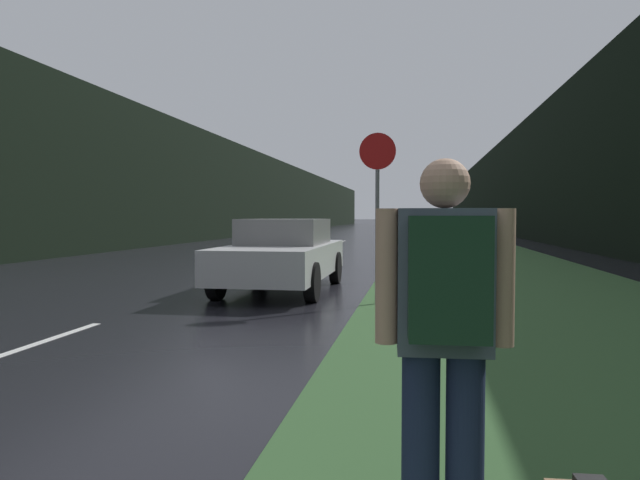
# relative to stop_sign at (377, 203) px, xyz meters

# --- Properties ---
(grass_verge) EXTENTS (6.00, 240.00, 0.02)m
(grass_verge) POSITION_rel_stop_sign_xyz_m (2.71, 28.63, -1.75)
(grass_verge) COLOR #33562D
(grass_verge) RESTS_ON ground_plane
(lane_stripe_b) EXTENTS (0.12, 3.00, 0.01)m
(lane_stripe_b) POSITION_rel_stop_sign_xyz_m (-3.80, -3.89, -1.75)
(lane_stripe_b) COLOR silver
(lane_stripe_b) RESTS_ON ground_plane
(lane_stripe_c) EXTENTS (0.12, 3.00, 0.01)m
(lane_stripe_c) POSITION_rel_stop_sign_xyz_m (-3.80, 3.11, -1.75)
(lane_stripe_c) COLOR silver
(lane_stripe_c) RESTS_ON ground_plane
(lane_stripe_d) EXTENTS (0.12, 3.00, 0.01)m
(lane_stripe_d) POSITION_rel_stop_sign_xyz_m (-3.80, 10.11, -1.75)
(lane_stripe_d) COLOR silver
(lane_stripe_d) RESTS_ON ground_plane
(lane_stripe_e) EXTENTS (0.12, 3.00, 0.01)m
(lane_stripe_e) POSITION_rel_stop_sign_xyz_m (-3.80, 17.11, -1.75)
(lane_stripe_e) COLOR silver
(lane_stripe_e) RESTS_ON ground_plane
(lane_stripe_f) EXTENTS (0.12, 3.00, 0.01)m
(lane_stripe_f) POSITION_rel_stop_sign_xyz_m (-3.80, 24.11, -1.75)
(lane_stripe_f) COLOR silver
(lane_stripe_f) RESTS_ON ground_plane
(treeline_far_side) EXTENTS (2.00, 140.00, 6.87)m
(treeline_far_side) POSITION_rel_stop_sign_xyz_m (-13.30, 38.63, 1.68)
(treeline_far_side) COLOR black
(treeline_far_side) RESTS_ON ground_plane
(treeline_near_side) EXTENTS (2.00, 140.00, 8.04)m
(treeline_near_side) POSITION_rel_stop_sign_xyz_m (8.71, 38.63, 2.26)
(treeline_near_side) COLOR black
(treeline_near_side) RESTS_ON ground_plane
(stop_sign) EXTENTS (0.62, 0.07, 2.94)m
(stop_sign) POSITION_rel_stop_sign_xyz_m (0.00, 0.00, 0.00)
(stop_sign) COLOR slate
(stop_sign) RESTS_ON ground_plane
(hitchhiker_with_backpack) EXTENTS (0.62, 0.43, 1.78)m
(hitchhiker_with_backpack) POSITION_rel_stop_sign_xyz_m (0.80, -7.17, -0.73)
(hitchhiker_with_backpack) COLOR #1E2847
(hitchhiker_with_backpack) RESTS_ON ground_plane
(car_passing_near) EXTENTS (1.98, 4.68, 1.47)m
(car_passing_near) POSITION_rel_stop_sign_xyz_m (-2.04, 1.62, -1.01)
(car_passing_near) COLOR #BCBCBC
(car_passing_near) RESTS_ON ground_plane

